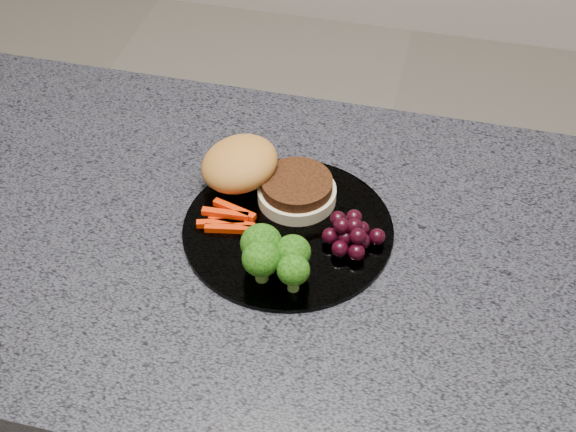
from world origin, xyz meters
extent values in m
cube|color=#44444D|center=(0.00, 0.00, 0.88)|extent=(1.20, 0.60, 0.04)
cylinder|color=white|center=(0.00, 0.02, 0.90)|extent=(0.26, 0.26, 0.01)
cylinder|color=beige|center=(0.00, 0.08, 0.91)|extent=(0.11, 0.11, 0.02)
cylinder|color=#44210D|center=(0.00, 0.08, 0.93)|extent=(0.10, 0.10, 0.01)
ellipsoid|color=#AF632B|center=(-0.08, 0.09, 0.93)|extent=(0.11, 0.11, 0.05)
cube|color=red|center=(-0.07, 0.02, 0.91)|extent=(0.06, 0.02, 0.01)
cube|color=red|center=(-0.07, 0.01, 0.91)|extent=(0.06, 0.01, 0.01)
cube|color=red|center=(-0.08, 0.01, 0.91)|extent=(0.06, 0.02, 0.01)
cube|color=red|center=(-0.07, 0.03, 0.92)|extent=(0.06, 0.02, 0.01)
cube|color=red|center=(-0.08, 0.02, 0.92)|extent=(0.06, 0.01, 0.01)
cube|color=red|center=(-0.07, 0.00, 0.91)|extent=(0.06, 0.02, 0.01)
cylinder|color=#55812E|center=(-0.01, -0.04, 0.92)|extent=(0.02, 0.02, 0.02)
ellipsoid|color=#123507|center=(-0.01, -0.04, 0.94)|extent=(0.05, 0.05, 0.04)
cylinder|color=#55812E|center=(0.02, -0.04, 0.92)|extent=(0.01, 0.01, 0.02)
ellipsoid|color=#123507|center=(0.02, -0.04, 0.94)|extent=(0.04, 0.04, 0.04)
cylinder|color=#55812E|center=(-0.01, -0.06, 0.92)|extent=(0.02, 0.02, 0.02)
ellipsoid|color=#123507|center=(-0.01, -0.06, 0.94)|extent=(0.04, 0.04, 0.04)
cylinder|color=#55812E|center=(0.03, -0.07, 0.92)|extent=(0.01, 0.01, 0.02)
ellipsoid|color=#123507|center=(0.03, -0.07, 0.94)|extent=(0.04, 0.04, 0.03)
sphere|color=black|center=(0.07, 0.01, 0.92)|extent=(0.02, 0.02, 0.02)
sphere|color=black|center=(0.09, 0.01, 0.92)|extent=(0.02, 0.02, 0.02)
sphere|color=black|center=(0.09, 0.03, 0.92)|extent=(0.02, 0.02, 0.02)
sphere|color=black|center=(0.07, 0.03, 0.92)|extent=(0.02, 0.02, 0.02)
sphere|color=black|center=(0.06, 0.01, 0.92)|extent=(0.02, 0.02, 0.02)
sphere|color=black|center=(0.07, -0.01, 0.92)|extent=(0.02, 0.02, 0.02)
sphere|color=black|center=(0.09, -0.01, 0.92)|extent=(0.02, 0.02, 0.02)
sphere|color=black|center=(0.11, 0.02, 0.92)|extent=(0.02, 0.02, 0.02)
sphere|color=black|center=(0.06, 0.04, 0.92)|extent=(0.02, 0.02, 0.02)
sphere|color=black|center=(0.08, 0.02, 0.93)|extent=(0.02, 0.02, 0.02)
sphere|color=black|center=(0.07, 0.02, 0.93)|extent=(0.02, 0.02, 0.02)
sphere|color=black|center=(0.09, 0.01, 0.93)|extent=(0.02, 0.02, 0.02)
sphere|color=black|center=(0.08, 0.03, 0.93)|extent=(0.02, 0.02, 0.02)
camera|label=1|loc=(0.16, -0.65, 1.61)|focal=50.00mm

